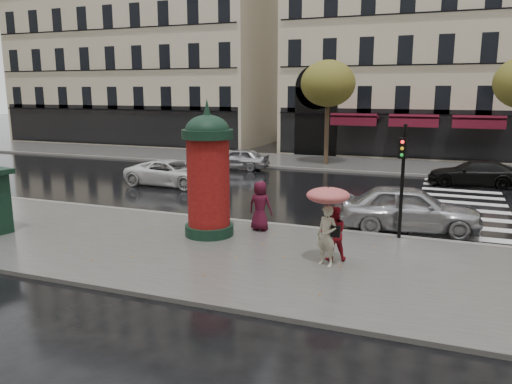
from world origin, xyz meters
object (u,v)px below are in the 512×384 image
at_px(car_silver, 410,208).
at_px(car_white, 171,173).
at_px(morris_column, 208,171).
at_px(traffic_light, 402,170).
at_px(woman_umbrella, 328,213).
at_px(car_far_silver, 238,159).
at_px(man_burgundy, 260,206).
at_px(car_black, 474,173).
at_px(woman_red, 334,233).

height_order(car_silver, car_white, car_silver).
distance_m(morris_column, car_white, 9.76).
bearing_deg(car_white, morris_column, -140.86).
distance_m(traffic_light, car_white, 13.23).
distance_m(woman_umbrella, car_silver, 5.16).
relative_size(car_white, car_far_silver, 1.23).
bearing_deg(man_burgundy, car_white, -37.29).
height_order(man_burgundy, morris_column, morris_column).
relative_size(woman_umbrella, man_burgundy, 1.31).
height_order(morris_column, traffic_light, morris_column).
bearing_deg(car_black, morris_column, -35.10).
distance_m(man_burgundy, car_silver, 5.16).
bearing_deg(car_silver, car_black, -21.08).
xyz_separation_m(woman_red, man_burgundy, (-2.97, 2.11, 0.08)).
bearing_deg(traffic_light, car_silver, 82.35).
height_order(morris_column, car_black, morris_column).
height_order(woman_red, car_white, woman_red).
height_order(morris_column, car_far_silver, morris_column).
xyz_separation_m(woman_umbrella, car_silver, (1.79, 4.77, -0.78)).
distance_m(car_silver, car_far_silver, 15.16).
relative_size(traffic_light, car_silver, 0.77).
bearing_deg(car_far_silver, man_burgundy, 22.49).
bearing_deg(morris_column, traffic_light, 17.05).
bearing_deg(car_silver, traffic_light, 165.18).
relative_size(car_white, car_black, 1.06).
height_order(woman_red, man_burgundy, man_burgundy).
relative_size(traffic_light, car_black, 0.82).
bearing_deg(man_burgundy, traffic_light, -166.97).
relative_size(woman_umbrella, car_black, 0.50).
xyz_separation_m(car_silver, car_far_silver, (-10.91, 10.52, -0.15)).
bearing_deg(woman_red, car_black, -127.32).
xyz_separation_m(woman_red, car_silver, (1.72, 4.26, -0.08)).
relative_size(car_silver, car_far_silver, 1.23).
bearing_deg(car_far_silver, traffic_light, 38.13).
xyz_separation_m(man_burgundy, car_far_silver, (-6.22, 12.67, -0.31)).
bearing_deg(car_black, car_silver, -16.06).
bearing_deg(car_far_silver, morris_column, 15.72).
bearing_deg(woman_umbrella, man_burgundy, 137.90).
bearing_deg(car_black, car_white, -71.22).
relative_size(morris_column, car_white, 0.94).
distance_m(morris_column, car_black, 15.71).
bearing_deg(woman_umbrella, morris_column, 160.61).
height_order(woman_red, car_black, woman_red).
height_order(man_burgundy, car_far_silver, man_burgundy).
bearing_deg(car_silver, morris_column, 111.16).
relative_size(traffic_light, car_far_silver, 0.95).
height_order(woman_umbrella, morris_column, morris_column).
bearing_deg(man_burgundy, morris_column, 43.75).
distance_m(car_black, car_far_silver, 13.37).
relative_size(woman_red, car_black, 0.34).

